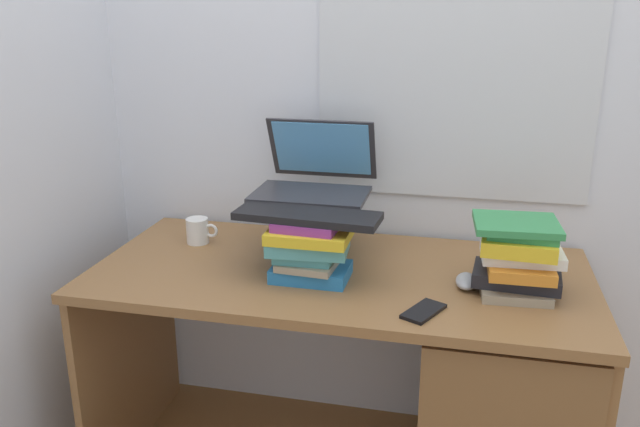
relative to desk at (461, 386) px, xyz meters
The scene contains 12 objects.
wall_back 1.06m from the desk, 131.96° to the left, with size 6.00×0.06×2.60m.
wall_left 1.61m from the desk, behind, with size 0.05×6.00×2.60m, color silver.
desk is the anchor object (origin of this frame).
book_stack_tall 0.68m from the desk, 165.17° to the left, with size 0.23×0.21×0.20m.
book_stack_keyboard_riser 0.64m from the desk, behind, with size 0.24×0.19×0.18m.
book_stack_side 0.46m from the desk, ahead, with size 0.26×0.21×0.21m.
laptop 0.80m from the desk, 158.20° to the left, with size 0.36×0.34×0.22m.
keyboard 0.71m from the desk, behind, with size 0.42×0.14×0.02m, color black.
computer_mouse 0.36m from the desk, 121.12° to the right, with size 0.06×0.10×0.04m, color #A5A8AD.
mug 0.99m from the desk, behind, with size 0.11×0.08×0.09m.
water_bottle 0.47m from the desk, ahead, with size 0.06×0.06×0.19m, color black.
cell_phone 0.42m from the desk, 118.92° to the right, with size 0.07×0.14×0.01m, color black.
Camera 1 is at (0.35, -1.80, 1.52)m, focal length 36.26 mm.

